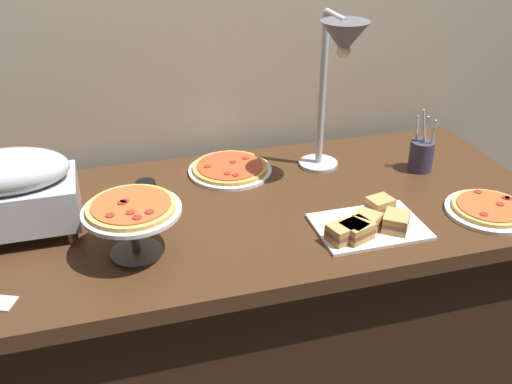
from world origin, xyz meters
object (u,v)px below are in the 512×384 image
(heat_lamp, at_px, (339,56))
(utensil_holder, at_px, (421,155))
(pizza_plate_front, at_px, (230,169))
(sandwich_platter, at_px, (368,225))
(chafing_dish, at_px, (10,189))
(pizza_plate_raised_stand, at_px, (132,214))
(sauce_cup_near, at_px, (146,187))
(pizza_plate_center, at_px, (489,209))

(heat_lamp, height_order, utensil_holder, heat_lamp)
(pizza_plate_front, xyz_separation_m, utensil_holder, (0.65, -0.17, 0.05))
(sandwich_platter, height_order, utensil_holder, utensil_holder)
(chafing_dish, relative_size, pizza_plate_raised_stand, 1.35)
(chafing_dish, relative_size, sauce_cup_near, 5.44)
(pizza_plate_front, bearing_deg, heat_lamp, -24.87)
(pizza_plate_front, distance_m, pizza_plate_center, 0.87)
(pizza_plate_center, xyz_separation_m, pizza_plate_raised_stand, (-1.08, 0.08, 0.12))
(chafing_dish, distance_m, sandwich_platter, 1.03)
(pizza_plate_front, xyz_separation_m, sauce_cup_near, (-0.30, -0.07, 0.01))
(pizza_plate_center, xyz_separation_m, sandwich_platter, (-0.41, 0.00, 0.01))
(chafing_dish, bearing_deg, pizza_plate_raised_stand, -31.44)
(utensil_holder, bearing_deg, chafing_dish, -177.57)
(chafing_dish, bearing_deg, heat_lamp, 4.18)
(pizza_plate_center, bearing_deg, sandwich_platter, 179.52)
(pizza_plate_raised_stand, relative_size, sauce_cup_near, 4.03)
(pizza_plate_front, height_order, sandwich_platter, sandwich_platter)
(sauce_cup_near, bearing_deg, heat_lamp, -7.23)
(sandwich_platter, xyz_separation_m, utensil_holder, (0.36, 0.33, 0.03))
(pizza_plate_raised_stand, relative_size, sandwich_platter, 0.83)
(pizza_plate_center, relative_size, pizza_plate_raised_stand, 1.00)
(pizza_plate_center, height_order, sandwich_platter, sandwich_platter)
(pizza_plate_center, distance_m, pizza_plate_raised_stand, 1.09)
(pizza_plate_front, relative_size, sandwich_platter, 0.92)
(pizza_plate_raised_stand, bearing_deg, sandwich_platter, -6.28)
(pizza_plate_center, bearing_deg, utensil_holder, 99.37)
(pizza_plate_front, distance_m, sauce_cup_near, 0.31)
(pizza_plate_raised_stand, bearing_deg, pizza_plate_front, 48.66)
(heat_lamp, height_order, pizza_plate_center, heat_lamp)
(chafing_dish, height_order, pizza_plate_front, chafing_dish)
(sandwich_platter, distance_m, utensil_holder, 0.49)
(heat_lamp, bearing_deg, sandwich_platter, -94.15)
(pizza_plate_center, height_order, utensil_holder, utensil_holder)
(pizza_plate_center, xyz_separation_m, utensil_holder, (-0.05, 0.33, 0.05))
(chafing_dish, xyz_separation_m, sauce_cup_near, (0.39, 0.15, -0.13))
(chafing_dish, bearing_deg, utensil_holder, 2.43)
(sandwich_platter, bearing_deg, pizza_plate_front, 121.09)
(pizza_plate_raised_stand, height_order, sauce_cup_near, pizza_plate_raised_stand)
(heat_lamp, height_order, sandwich_platter, heat_lamp)
(heat_lamp, distance_m, utensil_holder, 0.50)
(heat_lamp, distance_m, pizza_plate_raised_stand, 0.80)
(pizza_plate_front, relative_size, utensil_holder, 1.29)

